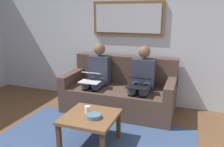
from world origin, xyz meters
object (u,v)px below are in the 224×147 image
couch (120,92)px  laptop_black (139,82)px  coffee_table (90,119)px  person_right (97,74)px  laptop_silver (92,77)px  framed_mirror (128,19)px  cup (87,110)px  person_left (142,79)px  bowl (94,116)px

couch → laptop_black: size_ratio=5.40×
coffee_table → person_right: bearing=-71.1°
laptop_silver → coffee_table: bearing=113.3°
framed_mirror → laptop_black: framed_mirror is taller
cup → framed_mirror: bearing=-92.3°
laptop_black → cup: bearing=61.8°
framed_mirror → person_left: (-0.39, 0.46, -0.94)m
laptop_black → person_right: (0.79, -0.24, -0.02)m
couch → person_left: 0.50m
person_left → cup: bearing=67.3°
person_left → laptop_silver: size_ratio=3.22×
laptop_silver → person_left: bearing=-163.2°
framed_mirror → laptop_silver: framed_mirror is taller
bowl → laptop_silver: size_ratio=0.49×
bowl → person_left: bearing=-104.8°
cup → person_right: (0.33, -1.10, 0.15)m
coffee_table → bowl: size_ratio=3.73×
bowl → couch: bearing=-86.6°
framed_mirror → cup: (0.06, 1.55, -1.09)m
couch → framed_mirror: bearing=-90.0°
couch → person_right: bearing=9.8°
framed_mirror → person_left: bearing=130.8°
person_left → laptop_silver: (0.79, 0.24, 0.02)m
coffee_table → laptop_silver: size_ratio=1.82×
person_right → coffee_table: bearing=108.9°
couch → cup: size_ratio=20.66×
framed_mirror → coffee_table: bearing=89.9°
cup → laptop_black: (-0.46, -0.86, 0.17)m
cup → person_left: (-0.46, -1.10, 0.15)m
laptop_silver → cup: bearing=111.2°
coffee_table → laptop_silver: bearing=-66.7°
framed_mirror → laptop_black: (-0.39, 0.70, -0.93)m
couch → person_left: (-0.39, 0.07, 0.30)m
couch → laptop_silver: couch is taller
laptop_black → framed_mirror: bearing=-60.5°
coffee_table → bowl: (-0.08, 0.06, 0.08)m
laptop_black → couch: bearing=-38.0°
coffee_table → person_left: bearing=-109.1°
person_right → couch: bearing=-170.2°
framed_mirror → bowl: (-0.08, 1.67, -1.11)m
cup → bowl: size_ratio=0.52×
couch → bowl: couch is taller
couch → person_right: size_ratio=1.63×
couch → person_right: (0.39, 0.07, 0.30)m
framed_mirror → cup: size_ratio=14.21×
bowl → person_right: 1.31m
cup → bowl: cup is taller
coffee_table → cup: 0.13m
person_left → laptop_black: (-0.00, 0.24, 0.02)m
couch → laptop_silver: bearing=37.8°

